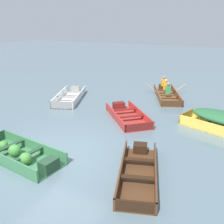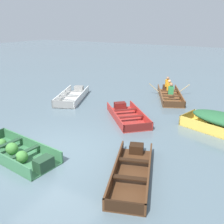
% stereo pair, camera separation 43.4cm
% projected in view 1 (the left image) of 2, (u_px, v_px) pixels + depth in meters
% --- Properties ---
extents(ground_plane, '(80.00, 80.00, 0.00)m').
position_uv_depth(ground_plane, '(57.00, 155.00, 8.07)').
color(ground_plane, slate).
extents(dinghy_green_foreground, '(3.17, 1.46, 0.43)m').
position_uv_depth(dinghy_green_foreground, '(20.00, 155.00, 7.76)').
color(dinghy_green_foreground, '#387047').
rests_on(dinghy_green_foreground, ground).
extents(skiff_red_near_moored, '(2.94, 2.99, 0.34)m').
position_uv_depth(skiff_red_near_moored, '(126.00, 115.00, 11.22)').
color(skiff_red_near_moored, '#AD2D28').
rests_on(skiff_red_near_moored, ground).
extents(skiff_white_far_moored, '(2.35, 3.47, 0.39)m').
position_uv_depth(skiff_white_far_moored, '(70.00, 97.00, 13.88)').
color(skiff_white_far_moored, white).
rests_on(skiff_white_far_moored, ground).
extents(skiff_dark_varnish_outer_moored, '(1.93, 3.13, 0.33)m').
position_uv_depth(skiff_dark_varnish_outer_moored, '(138.00, 170.00, 7.06)').
color(skiff_dark_varnish_outer_moored, '#4C2D19').
rests_on(skiff_dark_varnish_outer_moored, ground).
extents(rowboat_wooden_brown_with_crew, '(2.60, 3.74, 0.91)m').
position_uv_depth(rowboat_wooden_brown_with_crew, '(166.00, 93.00, 14.40)').
color(rowboat_wooden_brown_with_crew, brown).
rests_on(rowboat_wooden_brown_with_crew, ground).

